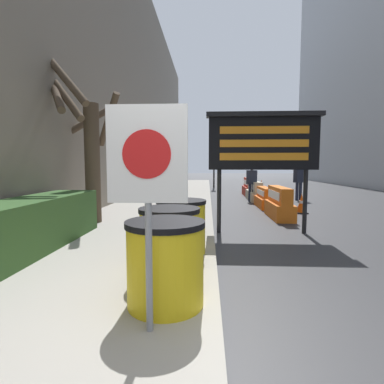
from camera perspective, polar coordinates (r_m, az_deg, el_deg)
ground_plane at (r=2.84m, az=6.07°, el=-28.89°), size 120.00×120.00×0.00m
sidewalk_left at (r=3.30m, az=-32.34°, el=-23.15°), size 3.78×56.00×0.13m
building_left_facade at (r=13.52m, az=-15.03°, el=24.39°), size 0.40×50.40×12.19m
hedge_strip at (r=5.66m, az=-29.67°, el=-5.89°), size 0.90×4.24×0.89m
bare_tree at (r=8.06m, az=-19.49°, el=9.19°), size 1.92×2.57×4.18m
barrel_drum_foreground at (r=3.20m, az=-5.10°, el=-13.29°), size 0.82×0.82×0.89m
barrel_drum_middle at (r=4.10m, az=-4.30°, el=-9.16°), size 0.82×0.82×0.89m
barrel_drum_back at (r=5.00m, az=-2.06°, el=-6.56°), size 0.82×0.82×0.89m
warning_sign at (r=2.54m, az=-8.49°, el=3.73°), size 0.68×0.08×1.95m
message_board at (r=7.15m, az=13.37°, el=9.10°), size 2.61×0.36×2.78m
jersey_barrier_orange_near at (r=9.42m, az=16.28°, el=-2.27°), size 0.56×1.82×0.94m
jersey_barrier_orange_far at (r=11.68m, az=13.67°, el=-1.22°), size 0.54×1.78×0.76m
jersey_barrier_cream at (r=14.00m, az=11.89°, el=0.02°), size 0.59×2.14×0.86m
jersey_barrier_red_striped at (r=16.16m, az=10.70°, el=0.81°), size 0.50×1.77×0.93m
traffic_cone_near at (r=17.26m, az=11.42°, el=0.78°), size 0.37×0.37×0.67m
traffic_cone_mid at (r=10.56m, az=20.13°, el=-2.11°), size 0.37×0.37×0.66m
traffic_cone_far at (r=19.54m, az=13.09°, el=1.25°), size 0.38×0.38×0.68m
traffic_light_near_curb at (r=21.58m, az=4.23°, el=9.21°), size 0.28×0.45×4.37m
pedestrian_worker at (r=14.44m, az=19.72°, el=2.42°), size 0.51×0.42×1.68m
pedestrian_passerby at (r=13.44m, az=11.30°, el=2.21°), size 0.45×0.32×1.59m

